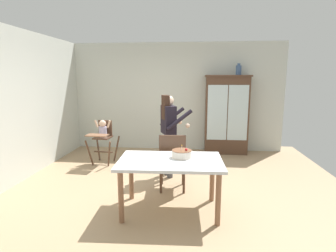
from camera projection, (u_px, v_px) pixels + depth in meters
ground_plane at (165, 189)px, 4.47m from camera, size 6.24×6.24×0.00m
wall_back at (176, 97)px, 6.81m from camera, size 5.32×0.06×2.70m
wall_left at (9, 107)px, 4.49m from camera, size 0.06×5.32×2.70m
china_cabinet at (226, 115)px, 6.50m from camera, size 1.08×0.48×1.90m
ceramic_vase at (239, 70)px, 6.29m from camera, size 0.13×0.13×0.27m
high_chair_with_toddler at (103, 134)px, 5.74m from camera, size 0.61×0.71×0.95m
adult_person at (169, 126)px, 4.92m from camera, size 0.64×0.63×1.53m
dining_table at (170, 167)px, 3.65m from camera, size 1.44×0.94×0.74m
birthday_cake at (182, 154)px, 3.73m from camera, size 0.28×0.28×0.19m
dining_chair_far_side at (172, 159)px, 4.31m from camera, size 0.47×0.47×0.96m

